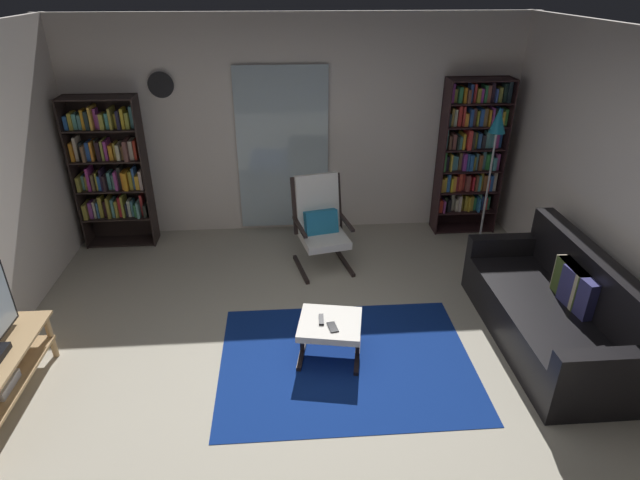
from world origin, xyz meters
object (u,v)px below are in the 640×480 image
object	(u,v)px
ottoman	(330,328)
wall_clock	(161,85)
lounge_armchair	(320,221)
cell_phone	(333,327)
tv_remote	(321,320)
bookshelf_near_tv	(111,169)
bookshelf_near_sofa	(470,153)
floor_lamp_by_shelf	(496,139)
leather_sofa	(554,311)

from	to	relation	value
ottoman	wall_clock	xyz separation A→B (m)	(-1.69, 2.54, 1.55)
lounge_armchair	cell_phone	world-z (taller)	lounge_armchair
tv_remote	wall_clock	world-z (taller)	wall_clock
lounge_armchair	ottoman	distance (m)	1.63
bookshelf_near_tv	bookshelf_near_sofa	world-z (taller)	bookshelf_near_sofa
ottoman	floor_lamp_by_shelf	size ratio (longest dim) A/B	0.35
floor_lamp_by_shelf	wall_clock	size ratio (longest dim) A/B	5.84
wall_clock	leather_sofa	bearing A→B (deg)	-33.84
bookshelf_near_tv	wall_clock	xyz separation A→B (m)	(0.66, 0.21, 0.90)
lounge_armchair	tv_remote	xyz separation A→B (m)	(-0.11, -1.60, -0.16)
bookshelf_near_tv	ottoman	size ratio (longest dim) A/B	2.98
tv_remote	floor_lamp_by_shelf	size ratio (longest dim) A/B	0.09
leather_sofa	cell_phone	xyz separation A→B (m)	(-1.98, -0.16, 0.05)
cell_phone	leather_sofa	bearing A→B (deg)	-6.09
bookshelf_near_sofa	cell_phone	size ratio (longest dim) A/B	13.62
ottoman	tv_remote	distance (m)	0.11
leather_sofa	tv_remote	bearing A→B (deg)	-178.61
bookshelf_near_sofa	cell_phone	bearing A→B (deg)	-127.70
lounge_armchair	bookshelf_near_sofa	bearing A→B (deg)	22.36
tv_remote	bookshelf_near_sofa	bearing A→B (deg)	52.54
lounge_armchair	tv_remote	world-z (taller)	lounge_armchair
bookshelf_near_sofa	floor_lamp_by_shelf	xyz separation A→B (m)	(0.06, -0.54, 0.33)
ottoman	floor_lamp_by_shelf	world-z (taller)	floor_lamp_by_shelf
bookshelf_near_sofa	lounge_armchair	size ratio (longest dim) A/B	1.86
lounge_armchair	wall_clock	size ratio (longest dim) A/B	3.53
bookshelf_near_sofa	cell_phone	xyz separation A→B (m)	(-1.92, -2.48, -0.65)
leather_sofa	ottoman	distance (m)	2.00
cell_phone	wall_clock	size ratio (longest dim) A/B	0.48
lounge_armchair	cell_phone	bearing A→B (deg)	-90.89
cell_phone	wall_clock	bearing A→B (deg)	112.38
bookshelf_near_sofa	floor_lamp_by_shelf	bearing A→B (deg)	-84.06
bookshelf_near_sofa	wall_clock	bearing A→B (deg)	177.61
bookshelf_near_sofa	floor_lamp_by_shelf	world-z (taller)	bookshelf_near_sofa
lounge_armchair	wall_clock	xyz separation A→B (m)	(-1.73, 0.93, 1.32)
bookshelf_near_tv	leather_sofa	world-z (taller)	bookshelf_near_tv
ottoman	cell_phone	world-z (taller)	cell_phone
floor_lamp_by_shelf	wall_clock	world-z (taller)	wall_clock
bookshelf_near_tv	leather_sofa	distance (m)	4.94
bookshelf_near_tv	lounge_armchair	bearing A→B (deg)	-16.64
bookshelf_near_tv	floor_lamp_by_shelf	size ratio (longest dim) A/B	1.05
bookshelf_near_sofa	ottoman	bearing A→B (deg)	-128.89
cell_phone	bookshelf_near_tv	bearing A→B (deg)	123.79
bookshelf_near_tv	lounge_armchair	size ratio (longest dim) A/B	1.74
ottoman	tv_remote	world-z (taller)	tv_remote
tv_remote	cell_phone	xyz separation A→B (m)	(0.09, -0.11, -0.00)
lounge_armchair	tv_remote	size ratio (longest dim) A/B	7.10
lounge_armchair	cell_phone	size ratio (longest dim) A/B	7.30
floor_lamp_by_shelf	bookshelf_near_sofa	bearing A→B (deg)	95.94
bookshelf_near_sofa	tv_remote	size ratio (longest dim) A/B	13.24
leather_sofa	cell_phone	size ratio (longest dim) A/B	13.89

